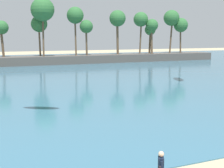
% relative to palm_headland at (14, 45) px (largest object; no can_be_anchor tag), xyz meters
% --- Properties ---
extents(sea, '(220.00, 97.26, 0.06)m').
position_rel_palm_headland_xyz_m(sea, '(-3.74, -8.61, -4.22)').
color(sea, '#386B84').
rests_on(sea, ground).
extents(palm_headland, '(103.52, 6.57, 13.67)m').
position_rel_palm_headland_xyz_m(palm_headland, '(0.00, 0.00, 0.00)').
color(palm_headland, '#514C47').
rests_on(palm_headland, ground).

